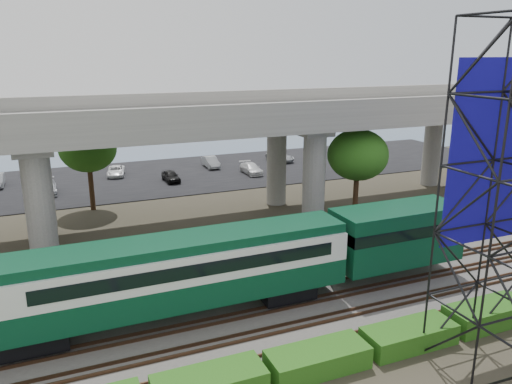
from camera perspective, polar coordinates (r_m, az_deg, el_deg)
name	(u,v)px	position (r m, az deg, el deg)	size (l,w,h in m)	color
ground	(259,327)	(26.57, 0.35, -15.15)	(140.00, 140.00, 0.00)	#474233
ballast_bed	(245,307)	(28.13, -1.28, -13.04)	(90.00, 12.00, 0.20)	slate
service_road	(201,253)	(35.45, -6.33, -6.94)	(90.00, 5.00, 0.08)	black
parking_lot	(141,178)	(57.35, -13.03, 1.58)	(90.00, 18.00, 0.08)	black
harbor_water	(115,146)	(78.70, -15.83, 5.13)	(140.00, 40.00, 0.03)	slate
rail_tracks	(245,304)	(28.05, -1.28, -12.72)	(90.00, 9.52, 0.16)	#472D1E
commuter_train	(210,266)	(26.32, -5.34, -8.46)	(29.30, 3.06, 4.30)	black
overpass	(158,128)	(38.14, -11.16, 7.24)	(80.00, 12.00, 12.40)	#9E9B93
hedge_strip	(318,358)	(23.41, 7.09, -18.35)	(34.60, 1.80, 1.20)	#225413
trees	(116,165)	(38.27, -15.74, 2.95)	(40.94, 16.94, 7.69)	#382314
parked_cars	(145,173)	(56.80, -12.60, 2.15)	(37.49, 9.49, 1.32)	white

